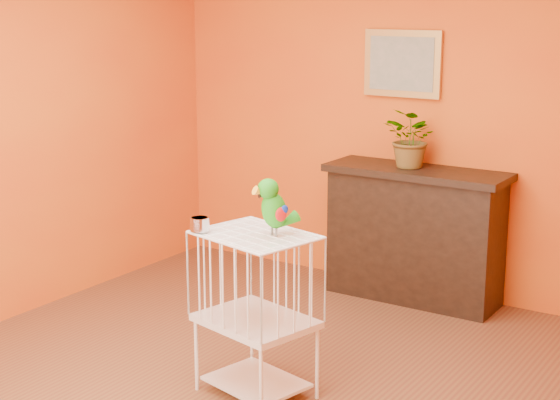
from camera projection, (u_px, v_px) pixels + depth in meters
The scene contains 8 objects.
ground at pixel (230, 389), 5.01m from camera, with size 4.50×4.50×0.00m, color brown.
room_shell at pixel (226, 120), 4.65m from camera, with size 4.50×4.50×4.50m.
console_cabinet at pixel (414, 234), 6.41m from camera, with size 1.36×0.49×1.01m.
potted_plant at pixel (415, 144), 6.33m from camera, with size 0.40×0.44×0.34m, color #26722D.
framed_picture at pixel (402, 64), 6.42m from camera, with size 0.62×0.04×0.50m.
birdcage at pixel (256, 313), 4.84m from camera, with size 0.72×0.61×0.96m.
feed_cup at pixel (200, 224), 4.77m from camera, with size 0.11×0.11×0.08m, color silver.
parrot at pixel (274, 206), 4.67m from camera, with size 0.21×0.28×0.32m.
Camera 1 is at (2.76, -3.72, 2.23)m, focal length 55.00 mm.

